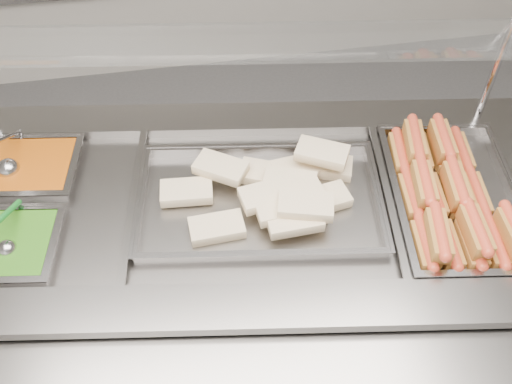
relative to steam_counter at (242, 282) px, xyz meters
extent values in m
cube|color=slate|center=(0.00, 0.00, -0.01)|extent=(2.11, 1.12, 0.97)
cube|color=gray|center=(-0.06, -0.39, 0.49)|extent=(2.10, 0.44, 0.03)
cube|color=gray|center=(0.06, 0.39, 0.49)|extent=(2.10, 0.44, 0.03)
cube|color=black|center=(0.00, 0.00, 0.36)|extent=(1.89, 0.89, 0.02)
cube|color=gray|center=(0.48, -0.07, 0.50)|extent=(0.11, 0.64, 0.01)
cube|color=gray|center=(-0.33, 0.05, 0.50)|extent=(0.11, 0.64, 0.01)
cube|color=gray|center=(-0.08, -0.57, 0.45)|extent=(2.03, 0.56, 0.02)
cylinder|color=silver|center=(0.92, 0.24, 0.75)|extent=(0.03, 0.03, 0.49)
cube|color=silver|center=(0.03, 0.23, 0.93)|extent=(1.88, 0.58, 0.10)
cube|color=#A74B09|center=(-0.69, 0.26, 0.46)|extent=(0.35, 0.29, 0.10)
cube|color=#196610|center=(-0.74, -0.06, 0.46)|extent=(0.35, 0.29, 0.10)
cube|color=brown|center=(0.53, -0.27, 0.48)|extent=(0.08, 0.17, 0.06)
cylinder|color=red|center=(0.53, -0.27, 0.51)|extent=(0.06, 0.19, 0.03)
cube|color=brown|center=(0.55, -0.08, 0.48)|extent=(0.08, 0.17, 0.06)
cylinder|color=red|center=(0.55, -0.08, 0.51)|extent=(0.06, 0.19, 0.03)
cube|color=brown|center=(0.58, 0.12, 0.49)|extent=(0.09, 0.18, 0.06)
cylinder|color=red|center=(0.58, 0.12, 0.51)|extent=(0.06, 0.19, 0.03)
cube|color=brown|center=(0.60, -0.28, 0.48)|extent=(0.08, 0.17, 0.06)
cylinder|color=red|center=(0.60, -0.28, 0.51)|extent=(0.06, 0.19, 0.03)
cube|color=brown|center=(0.62, -0.09, 0.49)|extent=(0.08, 0.17, 0.06)
cylinder|color=red|center=(0.62, -0.09, 0.51)|extent=(0.06, 0.19, 0.03)
cube|color=brown|center=(0.65, 0.11, 0.49)|extent=(0.09, 0.18, 0.06)
cylinder|color=red|center=(0.65, 0.11, 0.51)|extent=(0.07, 0.19, 0.03)
cube|color=brown|center=(0.67, -0.29, 0.49)|extent=(0.08, 0.17, 0.06)
cylinder|color=red|center=(0.67, -0.29, 0.51)|extent=(0.05, 0.19, 0.03)
cube|color=brown|center=(0.69, -0.10, 0.48)|extent=(0.09, 0.18, 0.06)
cylinder|color=red|center=(0.69, -0.10, 0.51)|extent=(0.07, 0.19, 0.03)
cube|color=brown|center=(0.72, 0.10, 0.48)|extent=(0.08, 0.17, 0.06)
cylinder|color=red|center=(0.72, 0.10, 0.51)|extent=(0.06, 0.19, 0.03)
cube|color=brown|center=(0.74, -0.30, 0.49)|extent=(0.08, 0.17, 0.06)
cylinder|color=red|center=(0.74, -0.30, 0.51)|extent=(0.06, 0.19, 0.03)
cube|color=brown|center=(0.76, -0.11, 0.49)|extent=(0.08, 0.17, 0.06)
cylinder|color=red|center=(0.76, -0.11, 0.51)|extent=(0.06, 0.19, 0.03)
cube|color=brown|center=(0.79, 0.09, 0.48)|extent=(0.08, 0.17, 0.06)
cylinder|color=red|center=(0.79, 0.09, 0.51)|extent=(0.06, 0.19, 0.03)
cube|color=brown|center=(0.55, -0.28, 0.54)|extent=(0.09, 0.18, 0.06)
cylinder|color=red|center=(0.55, -0.28, 0.57)|extent=(0.07, 0.19, 0.03)
cube|color=brown|center=(0.58, -0.08, 0.54)|extent=(0.09, 0.18, 0.06)
cylinder|color=red|center=(0.58, -0.08, 0.57)|extent=(0.07, 0.19, 0.03)
cube|color=brown|center=(0.62, 0.11, 0.54)|extent=(0.09, 0.18, 0.06)
cylinder|color=red|center=(0.62, 0.11, 0.57)|extent=(0.07, 0.19, 0.03)
cube|color=brown|center=(0.67, -0.28, 0.54)|extent=(0.07, 0.17, 0.06)
cylinder|color=red|center=(0.67, -0.28, 0.57)|extent=(0.05, 0.19, 0.03)
cube|color=brown|center=(0.68, -0.10, 0.54)|extent=(0.08, 0.17, 0.06)
cylinder|color=red|center=(0.68, -0.10, 0.57)|extent=(0.06, 0.19, 0.03)
cube|color=brown|center=(0.72, 0.10, 0.54)|extent=(0.08, 0.17, 0.06)
cylinder|color=red|center=(0.72, 0.10, 0.57)|extent=(0.06, 0.19, 0.03)
cube|color=beige|center=(-0.16, 0.06, 0.50)|extent=(0.17, 0.11, 0.04)
cube|color=beige|center=(0.21, 0.10, 0.50)|extent=(0.18, 0.12, 0.04)
cube|color=beige|center=(-0.08, -0.10, 0.49)|extent=(0.17, 0.10, 0.04)
cube|color=beige|center=(0.10, 0.10, 0.50)|extent=(0.19, 0.15, 0.04)
cube|color=beige|center=(0.19, -0.07, 0.50)|extent=(0.18, 0.12, 0.04)
cube|color=beige|center=(0.27, -0.05, 0.49)|extent=(0.18, 0.12, 0.04)
cube|color=beige|center=(0.17, -0.01, 0.50)|extent=(0.18, 0.13, 0.04)
cube|color=beige|center=(0.32, 0.10, 0.49)|extent=(0.19, 0.15, 0.04)
cube|color=beige|center=(0.13, -0.09, 0.53)|extent=(0.18, 0.11, 0.04)
cube|color=beige|center=(0.18, -0.03, 0.53)|extent=(0.18, 0.12, 0.04)
cube|color=beige|center=(0.09, -0.03, 0.53)|extent=(0.18, 0.12, 0.04)
cube|color=beige|center=(0.17, 0.01, 0.53)|extent=(0.19, 0.15, 0.04)
cube|color=beige|center=(0.15, -0.14, 0.53)|extent=(0.17, 0.10, 0.04)
cube|color=beige|center=(-0.04, 0.11, 0.53)|extent=(0.19, 0.17, 0.04)
cube|color=beige|center=(0.29, 0.09, 0.57)|extent=(0.19, 0.16, 0.04)
cube|color=beige|center=(0.19, -0.11, 0.56)|extent=(0.19, 0.14, 0.04)
sphere|color=#A7A6AB|center=(-0.74, 0.25, 0.51)|extent=(0.08, 0.08, 0.08)
cylinder|color=#A7A6AB|center=(-0.73, 0.34, 0.58)|extent=(0.04, 0.18, 0.12)
sphere|color=#A7A6AB|center=(-0.71, -0.09, 0.50)|extent=(0.06, 0.06, 0.06)
cylinder|color=#157625|center=(-0.70, 0.00, 0.57)|extent=(0.04, 0.17, 0.10)
camera|label=1|loc=(-0.14, -1.18, 1.89)|focal=40.00mm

